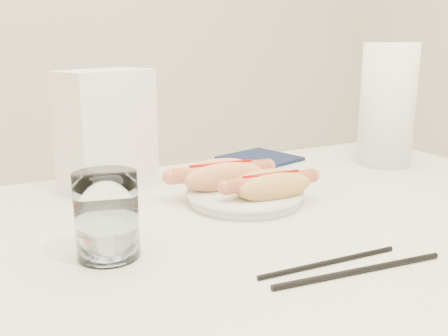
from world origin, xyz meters
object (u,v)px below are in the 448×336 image
plate (245,198)px  hotdog_left (221,176)px  water_glass (107,215)px  paper_towel_roll (387,105)px  hotdog_right (271,185)px  napkin_box (107,131)px  table (265,262)px

plate → hotdog_left: (-0.02, 0.04, 0.03)m
water_glass → paper_towel_roll: bearing=16.5°
hotdog_left → paper_towel_roll: size_ratio=0.71×
plate → water_glass: bearing=-157.8°
hotdog_right → napkin_box: size_ratio=0.76×
table → hotdog_right: (0.05, 0.07, 0.10)m
hotdog_right → hotdog_left: bearing=122.4°
plate → paper_towel_roll: (0.40, 0.09, 0.12)m
water_glass → napkin_box: 0.30m
plate → water_glass: (-0.26, -0.11, 0.05)m
napkin_box → water_glass: bearing=-127.9°
hotdog_right → napkin_box: (-0.20, 0.22, 0.07)m
water_glass → plate: bearing=22.2°
hotdog_left → water_glass: (-0.24, -0.15, 0.02)m
table → hotdog_left: bearing=88.5°
hotdog_right → paper_towel_roll: (0.38, 0.13, 0.09)m
table → napkin_box: bearing=118.3°
table → hotdog_left: (0.00, 0.15, 0.10)m
plate → water_glass: 0.29m
paper_towel_roll → plate: bearing=-167.3°
paper_towel_roll → water_glass: bearing=-163.5°
water_glass → napkin_box: size_ratio=0.51×
table → paper_towel_roll: bearing=24.5°
hotdog_left → water_glass: bearing=-143.0°
hotdog_left → water_glass: 0.28m
hotdog_left → hotdog_right: 0.09m
hotdog_left → napkin_box: napkin_box is taller
hotdog_right → paper_towel_roll: 0.41m
table → plate: bearing=76.2°
water_glass → paper_towel_roll: paper_towel_roll is taller
table → water_glass: bearing=-179.5°
napkin_box → paper_towel_roll: bearing=-30.6°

